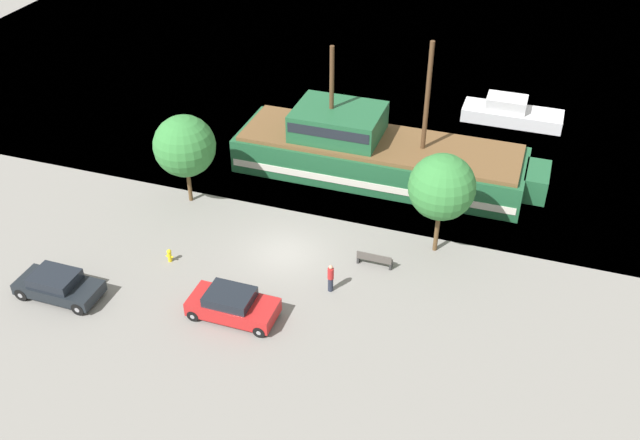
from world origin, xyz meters
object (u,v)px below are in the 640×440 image
Objects in this scene: pirate_ship at (375,153)px; moored_boat_dockside at (511,113)px; pedestrian_walking_near at (331,278)px; fire_hydrant at (169,255)px; parked_car_curb_front at (58,285)px; parked_car_curb_mid at (232,305)px; bench_promenade_east at (374,259)px.

pirate_ship is 12.70m from moored_boat_dockside.
moored_boat_dockside is at bearing 54.32° from pirate_ship.
moored_boat_dockside is 22.96m from pedestrian_walking_near.
fire_hydrant is (-15.43, -22.50, -0.28)m from moored_boat_dockside.
moored_boat_dockside is 4.33× the size of pedestrian_walking_near.
fire_hydrant is at bearing 48.06° from parked_car_curb_front.
parked_car_curb_front is 9.01m from parked_car_curb_mid.
pedestrian_walking_near is at bearing -85.69° from pirate_ship.
pirate_ship is at bearing 56.64° from fire_hydrant.
pirate_ship is at bearing 105.23° from bench_promenade_east.
parked_car_curb_mid is 5.15m from pedestrian_walking_near.
pedestrian_walking_near is at bearing 20.55° from parked_car_curb_front.
pedestrian_walking_near is (8.92, 0.48, 0.41)m from fire_hydrant.
pirate_ship is 15.40m from parked_car_curb_mid.
parked_car_curb_mid is (-10.41, -25.37, 0.03)m from moored_boat_dockside.
parked_car_curb_mid is at bearing -101.31° from pirate_ship.
pedestrian_walking_near reaches higher than fire_hydrant.
fire_hydrant is 0.47× the size of pedestrian_walking_near.
pedestrian_walking_near is (3.90, 3.36, 0.09)m from parked_car_curb_mid.
pedestrian_walking_near is at bearing 40.75° from parked_car_curb_mid.
moored_boat_dockside reaches higher than parked_car_curb_mid.
parked_car_curb_front is 0.99× the size of parked_car_curb_mid.
fire_hydrant is at bearing -123.36° from pirate_ship.
pirate_ship reaches higher than pedestrian_walking_near.
moored_boat_dockside is 3.71× the size of bench_promenade_east.
bench_promenade_east is at bearing 59.07° from pedestrian_walking_near.
bench_promenade_east is (2.47, -9.07, -1.08)m from pirate_ship.
parked_car_curb_front is at bearing -152.63° from bench_promenade_east.
pedestrian_walking_near reaches higher than parked_car_curb_front.
pirate_ship reaches higher than fire_hydrant.
pirate_ship is at bearing 78.69° from parked_car_curb_mid.
parked_car_curb_front is (-19.30, -26.81, 0.00)m from moored_boat_dockside.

